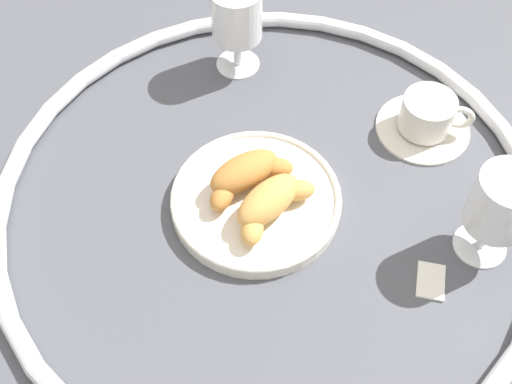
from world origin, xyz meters
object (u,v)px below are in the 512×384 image
at_px(pastry_plate, 256,200).
at_px(sugar_packet, 431,280).
at_px(croissant_small, 270,203).
at_px(juice_glass_left, 502,205).
at_px(croissant_large, 245,174).
at_px(juice_glass_right, 237,18).
at_px(coffee_cup_near, 427,118).

distance_m(pastry_plate, sugar_packet, 0.25).
bearing_deg(croissant_small, sugar_packet, 102.56).
bearing_deg(croissant_small, juice_glass_left, 118.79).
distance_m(croissant_large, sugar_packet, 0.27).
xyz_separation_m(croissant_large, juice_glass_right, (-0.19, -0.16, 0.05)).
bearing_deg(coffee_cup_near, juice_glass_right, -79.49).
bearing_deg(pastry_plate, juice_glass_right, -136.92).
xyz_separation_m(juice_glass_left, juice_glass_right, (-0.08, -0.45, -0.00)).
distance_m(pastry_plate, croissant_small, 0.04).
xyz_separation_m(pastry_plate, sugar_packet, (-0.04, 0.24, -0.01)).
bearing_deg(juice_glass_left, juice_glass_right, -99.49).
relative_size(croissant_small, juice_glass_left, 0.97).
bearing_deg(juice_glass_right, pastry_plate, 43.08).
bearing_deg(croissant_large, coffee_cup_near, 150.63).
relative_size(croissant_small, juice_glass_right, 0.97).
relative_size(pastry_plate, sugar_packet, 4.54).
bearing_deg(pastry_plate, juice_glass_left, 114.47).
distance_m(croissant_large, juice_glass_right, 0.25).
xyz_separation_m(pastry_plate, juice_glass_right, (-0.20, -0.18, 0.08)).
bearing_deg(croissant_large, pastry_plate, 71.49).
distance_m(juice_glass_left, sugar_packet, 0.13).
bearing_deg(juice_glass_left, croissant_large, -68.58).
xyz_separation_m(pastry_plate, croissant_large, (-0.01, -0.02, 0.03)).
height_order(juice_glass_left, juice_glass_right, same).
bearing_deg(coffee_cup_near, croissant_small, -18.10).
bearing_deg(croissant_large, juice_glass_right, -139.59).
xyz_separation_m(coffee_cup_near, sugar_packet, (0.21, 0.13, -0.02)).
distance_m(juice_glass_left, juice_glass_right, 0.46).
bearing_deg(juice_glass_left, coffee_cup_near, -130.67).
bearing_deg(croissant_small, pastry_plate, -107.47).
distance_m(croissant_large, juice_glass_left, 0.32).
relative_size(pastry_plate, juice_glass_left, 1.62).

